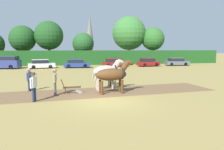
% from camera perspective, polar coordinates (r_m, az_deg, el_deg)
% --- Properties ---
extents(ground_plane, '(240.00, 240.00, 0.00)m').
position_cam_1_polar(ground_plane, '(13.18, -1.75, -6.92)').
color(ground_plane, '#998447').
extents(plowed_furrow_strip, '(22.95, 5.28, 0.01)m').
position_cam_1_polar(plowed_furrow_strip, '(15.60, -13.15, -4.91)').
color(plowed_furrow_strip, brown).
rests_on(plowed_furrow_strip, ground).
extents(hedgerow, '(61.29, 1.30, 2.80)m').
position_cam_1_polar(hedgerow, '(42.69, -9.52, 4.46)').
color(hedgerow, '#1E511E').
rests_on(hedgerow, ground).
extents(tree_center_left, '(5.20, 5.20, 7.71)m').
position_cam_1_polar(tree_center_left, '(47.31, -22.31, 8.75)').
color(tree_center_left, brown).
rests_on(tree_center_left, ground).
extents(tree_center, '(5.66, 5.66, 8.58)m').
position_cam_1_polar(tree_center, '(45.60, -16.17, 9.87)').
color(tree_center, brown).
rests_on(tree_center, ground).
extents(tree_center_right, '(4.55, 4.55, 6.48)m').
position_cam_1_polar(tree_center_right, '(47.08, -7.53, 8.11)').
color(tree_center_right, '#423323').
rests_on(tree_center_right, ground).
extents(tree_right, '(7.42, 7.42, 10.25)m').
position_cam_1_polar(tree_right, '(49.39, 4.49, 10.80)').
color(tree_right, '#423323').
rests_on(tree_right, ground).
extents(tree_far_right, '(5.03, 5.03, 7.80)m').
position_cam_1_polar(tree_far_right, '(49.52, 10.63, 9.23)').
color(tree_far_right, brown).
rests_on(tree_far_right, ground).
extents(church_spire, '(2.18, 2.18, 14.16)m').
position_cam_1_polar(church_spire, '(71.29, -5.84, 10.29)').
color(church_spire, gray).
rests_on(church_spire, ground).
extents(draft_horse_lead_left, '(2.96, 1.05, 2.43)m').
position_cam_1_polar(draft_horse_lead_left, '(15.29, 0.21, 0.15)').
color(draft_horse_lead_left, '#513319').
rests_on(draft_horse_lead_left, ground).
extents(draft_horse_lead_right, '(2.63, 1.15, 2.41)m').
position_cam_1_polar(draft_horse_lead_right, '(16.66, -1.28, 0.89)').
color(draft_horse_lead_right, '#B2A38E').
rests_on(draft_horse_lead_right, ground).
extents(plow, '(1.52, 0.49, 1.13)m').
position_cam_1_polar(plow, '(15.61, -9.97, -3.67)').
color(plow, '#4C331E').
rests_on(plow, ground).
extents(farmer_at_plow, '(0.46, 0.70, 1.81)m').
position_cam_1_polar(farmer_at_plow, '(15.20, -14.70, -1.15)').
color(farmer_at_plow, '#4C4C4C').
rests_on(farmer_at_plow, ground).
extents(farmer_beside_team, '(0.45, 0.60, 1.79)m').
position_cam_1_polar(farmer_beside_team, '(18.37, -0.62, 0.38)').
color(farmer_beside_team, '#38332D').
rests_on(farmer_beside_team, ground).
extents(farmer_onlooker_left, '(0.44, 0.64, 1.76)m').
position_cam_1_polar(farmer_onlooker_left, '(13.71, -19.80, -2.37)').
color(farmer_onlooker_left, '#28334C').
rests_on(farmer_onlooker_left, ground).
extents(farmer_onlooker_right, '(0.42, 0.63, 1.69)m').
position_cam_1_polar(farmer_onlooker_right, '(17.32, -20.80, -0.71)').
color(farmer_onlooker_right, '#28334C').
rests_on(farmer_onlooker_right, ground).
extents(parked_van, '(5.30, 2.87, 2.00)m').
position_cam_1_polar(parked_van, '(38.26, -26.56, 3.00)').
color(parked_van, navy).
rests_on(parked_van, ground).
extents(parked_car_left, '(4.35, 2.40, 1.43)m').
position_cam_1_polar(parked_car_left, '(36.85, -18.02, 2.73)').
color(parked_car_left, silver).
rests_on(parked_car_left, ground).
extents(parked_car_center_left, '(4.41, 2.10, 1.42)m').
position_cam_1_polar(parked_car_center_left, '(36.52, -9.20, 2.95)').
color(parked_car_center_left, navy).
rests_on(parked_car_center_left, ground).
extents(parked_car_center, '(4.48, 1.93, 1.47)m').
position_cam_1_polar(parked_car_center, '(38.35, 0.72, 3.25)').
color(parked_car_center, maroon).
rests_on(parked_car_center, ground).
extents(parked_car_center_right, '(4.07, 2.36, 1.48)m').
position_cam_1_polar(parked_car_center_right, '(39.56, 9.40, 3.28)').
color(parked_car_center_right, maroon).
rests_on(parked_car_center_right, ground).
extents(parked_car_right, '(4.48, 2.26, 1.46)m').
position_cam_1_polar(parked_car_right, '(42.54, 16.55, 3.32)').
color(parked_car_right, '#565B66').
rests_on(parked_car_right, ground).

